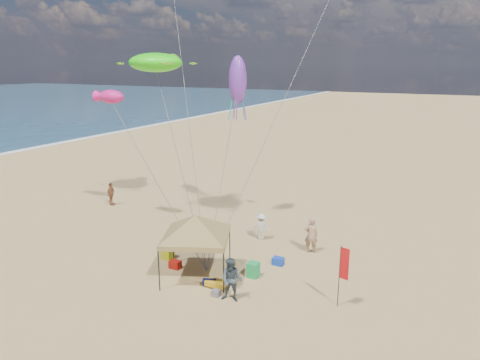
{
  "coord_description": "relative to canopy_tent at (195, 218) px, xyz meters",
  "views": [
    {
      "loc": [
        9.65,
        -15.77,
        9.58
      ],
      "look_at": [
        0.0,
        3.0,
        4.0
      ],
      "focal_mm": 33.02,
      "sensor_mm": 36.0,
      "label": 1
    }
  ],
  "objects": [
    {
      "name": "ground",
      "position": [
        0.65,
        0.1,
        -2.91
      ],
      "size": [
        280.0,
        280.0,
        0.0
      ],
      "primitive_type": "plane",
      "color": "tan",
      "rests_on": "ground"
    },
    {
      "name": "canopy_tent",
      "position": [
        0.0,
        0.0,
        0.0
      ],
      "size": [
        5.21,
        5.21,
        3.49
      ],
      "color": "black",
      "rests_on": "ground"
    },
    {
      "name": "feather_flag",
      "position": [
        6.63,
        0.43,
        -1.12
      ],
      "size": [
        0.4,
        0.12,
        2.65
      ],
      "color": "black",
      "rests_on": "ground"
    },
    {
      "name": "cooler_red",
      "position": [
        -1.42,
        0.27,
        -2.72
      ],
      "size": [
        0.54,
        0.38,
        0.38
      ],
      "primitive_type": "cube",
      "color": "#AD170D",
      "rests_on": "ground"
    },
    {
      "name": "cooler_blue",
      "position": [
        2.87,
        2.88,
        -2.72
      ],
      "size": [
        0.54,
        0.38,
        0.38
      ],
      "primitive_type": "cube",
      "color": "#1538AD",
      "rests_on": "ground"
    },
    {
      "name": "bag_navy",
      "position": [
        0.97,
        -0.48,
        -2.73
      ],
      "size": [
        0.69,
        0.54,
        0.36
      ],
      "primitive_type": "cylinder",
      "rotation": [
        0.0,
        1.57,
        0.35
      ],
      "color": "#0B1034",
      "rests_on": "ground"
    },
    {
      "name": "bag_orange",
      "position": [
        -1.99,
        3.06,
        -2.73
      ],
      "size": [
        0.54,
        0.69,
        0.36
      ],
      "primitive_type": "cylinder",
      "rotation": [
        0.0,
        1.57,
        1.22
      ],
      "color": "red",
      "rests_on": "ground"
    },
    {
      "name": "chair_green",
      "position": [
        2.31,
        1.2,
        -2.56
      ],
      "size": [
        0.5,
        0.5,
        0.7
      ],
      "primitive_type": "cube",
      "color": "green",
      "rests_on": "ground"
    },
    {
      "name": "chair_yellow",
      "position": [
        -2.38,
        1.0,
        -2.56
      ],
      "size": [
        0.5,
        0.5,
        0.7
      ],
      "primitive_type": "cube",
      "color": "#C2CD16",
      "rests_on": "ground"
    },
    {
      "name": "crate_grey",
      "position": [
        1.68,
        -1.13,
        -2.77
      ],
      "size": [
        0.34,
        0.3,
        0.28
      ],
      "primitive_type": "cube",
      "color": "slate",
      "rests_on": "ground"
    },
    {
      "name": "beach_cart",
      "position": [
        1.3,
        -0.47,
        -2.71
      ],
      "size": [
        0.9,
        0.5,
        0.24
      ],
      "primitive_type": "cube",
      "color": "gold",
      "rests_on": "ground"
    },
    {
      "name": "person_near_a",
      "position": [
        3.8,
        5.06,
        -1.95
      ],
      "size": [
        0.83,
        0.7,
        1.92
      ],
      "primitive_type": "imported",
      "rotation": [
        0.0,
        0.0,
        3.55
      ],
      "color": "#A57A5E",
      "rests_on": "ground"
    },
    {
      "name": "person_near_b",
      "position": [
        2.44,
        -1.14,
        -1.97
      ],
      "size": [
        1.04,
        0.89,
        1.88
      ],
      "primitive_type": "imported",
      "rotation": [
        0.0,
        0.0,
        0.21
      ],
      "color": "#39464E",
      "rests_on": "ground"
    },
    {
      "name": "person_near_c",
      "position": [
        0.78,
        5.45,
        -2.14
      ],
      "size": [
        1.12,
        0.85,
        1.53
      ],
      "primitive_type": "imported",
      "rotation": [
        0.0,
        0.0,
        3.46
      ],
      "color": "beige",
      "rests_on": "ground"
    },
    {
      "name": "person_far_a",
      "position": [
        -11.13,
        6.36,
        -2.1
      ],
      "size": [
        0.61,
        1.02,
        1.62
      ],
      "primitive_type": "imported",
      "rotation": [
        0.0,
        0.0,
        1.82
      ],
      "color": "#955839",
      "rests_on": "ground"
    },
    {
      "name": "turtle_kite",
      "position": [
        -6.76,
        6.39,
        6.73
      ],
      "size": [
        4.08,
        3.61,
        1.15
      ],
      "primitive_type": "ellipsoid",
      "rotation": [
        0.0,
        0.0,
        -0.28
      ],
      "color": "#2CF70F",
      "rests_on": "ground"
    },
    {
      "name": "fish_kite",
      "position": [
        -8.37,
        4.15,
        4.8
      ],
      "size": [
        1.95,
        1.27,
        0.8
      ],
      "primitive_type": "ellipsoid",
      "rotation": [
        0.0,
        0.0,
        -0.23
      ],
      "color": "#D91B7B",
      "rests_on": "ground"
    },
    {
      "name": "squid_kite",
      "position": [
        -2.02,
        8.02,
        5.75
      ],
      "size": [
        1.15,
        1.15,
        2.79
      ],
      "primitive_type": "ellipsoid",
      "rotation": [
        0.0,
        0.0,
        -0.08
      ],
      "color": "purple",
      "rests_on": "ground"
    }
  ]
}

